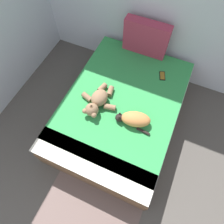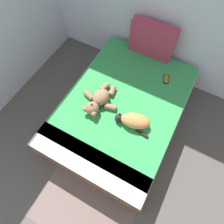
{
  "view_description": "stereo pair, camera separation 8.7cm",
  "coord_description": "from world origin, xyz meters",
  "px_view_note": "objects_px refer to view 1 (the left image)",
  "views": [
    {
      "loc": [
        2.09,
        1.72,
        2.61
      ],
      "look_at": [
        1.65,
        2.72,
        0.59
      ],
      "focal_mm": 31.71,
      "sensor_mm": 36.0,
      "label": 1
    },
    {
      "loc": [
        2.17,
        1.76,
        2.61
      ],
      "look_at": [
        1.65,
        2.72,
        0.59
      ],
      "focal_mm": 31.71,
      "sensor_mm": 36.0,
      "label": 2
    }
  ],
  "objects_px": {
    "patterned_cushion": "(146,38)",
    "teddy_bear": "(97,101)",
    "cat": "(134,119)",
    "cell_phone": "(162,76)",
    "bed": "(121,111)"
  },
  "relations": [
    {
      "from": "bed",
      "to": "teddy_bear",
      "type": "bearing_deg",
      "value": -146.2
    },
    {
      "from": "cell_phone",
      "to": "patterned_cushion",
      "type": "bearing_deg",
      "value": 139.41
    },
    {
      "from": "patterned_cushion",
      "to": "bed",
      "type": "bearing_deg",
      "value": -87.37
    },
    {
      "from": "teddy_bear",
      "to": "cell_phone",
      "type": "bearing_deg",
      "value": 51.57
    },
    {
      "from": "patterned_cushion",
      "to": "teddy_bear",
      "type": "height_order",
      "value": "patterned_cushion"
    },
    {
      "from": "patterned_cushion",
      "to": "cat",
      "type": "height_order",
      "value": "patterned_cushion"
    },
    {
      "from": "patterned_cushion",
      "to": "cell_phone",
      "type": "xyz_separation_m",
      "value": [
        0.39,
        -0.33,
        -0.24
      ]
    },
    {
      "from": "bed",
      "to": "teddy_bear",
      "type": "distance_m",
      "value": 0.45
    },
    {
      "from": "teddy_bear",
      "to": "cell_phone",
      "type": "height_order",
      "value": "teddy_bear"
    },
    {
      "from": "bed",
      "to": "patterned_cushion",
      "type": "height_order",
      "value": "patterned_cushion"
    },
    {
      "from": "bed",
      "to": "cat",
      "type": "distance_m",
      "value": 0.45
    },
    {
      "from": "bed",
      "to": "cat",
      "type": "relative_size",
      "value": 4.59
    },
    {
      "from": "cell_phone",
      "to": "bed",
      "type": "bearing_deg",
      "value": -120.46
    },
    {
      "from": "bed",
      "to": "patterned_cushion",
      "type": "xyz_separation_m",
      "value": [
        -0.04,
        0.92,
        0.49
      ]
    },
    {
      "from": "cat",
      "to": "cell_phone",
      "type": "relative_size",
      "value": 2.7
    }
  ]
}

